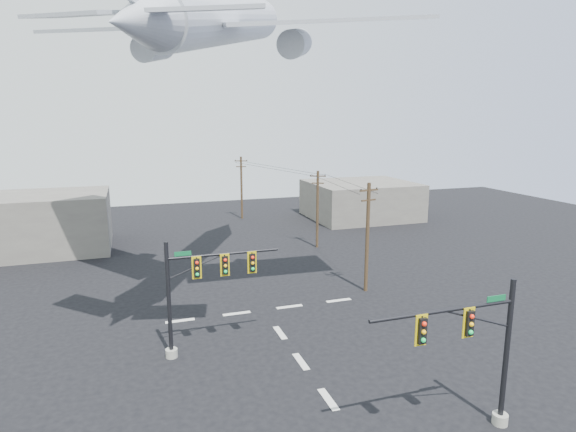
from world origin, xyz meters
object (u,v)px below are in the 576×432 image
object	(u,v)px
signal_mast_far	(198,290)
utility_pole_b	(317,208)
signal_mast_near	(479,354)
airliner	(222,21)
utility_pole_c	(241,186)
utility_pole_a	(367,235)

from	to	relation	value
signal_mast_far	utility_pole_b	bearing A→B (deg)	52.28
signal_mast_near	airliner	size ratio (longest dim) A/B	0.26
signal_mast_near	utility_pole_c	size ratio (longest dim) A/B	0.84
signal_mast_near	airliner	bearing A→B (deg)	110.18
signal_mast_far	signal_mast_near	bearing A→B (deg)	-46.75
airliner	utility_pole_b	bearing A→B (deg)	-15.76
signal_mast_near	airliner	xyz separation A→B (m)	(-7.10, 19.33, 16.57)
signal_mast_near	utility_pole_a	bearing A→B (deg)	77.86
utility_pole_c	signal_mast_near	bearing A→B (deg)	-72.19
utility_pole_b	signal_mast_far	bearing A→B (deg)	-104.54
signal_mast_far	utility_pole_c	xyz separation A→B (m)	(11.34, 37.66, 0.56)
signal_mast_near	signal_mast_far	xyz separation A→B (m)	(-10.54, 11.20, 0.18)
utility_pole_a	signal_mast_near	bearing A→B (deg)	-114.04
signal_mast_near	signal_mast_far	world-z (taller)	signal_mast_far
utility_pole_a	utility_pole_c	size ratio (longest dim) A/B	1.03
signal_mast_near	utility_pole_a	xyz separation A→B (m)	(3.79, 17.61, 0.85)
signal_mast_far	utility_pole_c	distance (m)	39.34
signal_mast_far	airliner	xyz separation A→B (m)	(3.43, 8.13, 16.39)
utility_pole_a	utility_pole_b	xyz separation A→B (m)	(1.27, 13.76, -0.27)
signal_mast_near	utility_pole_a	world-z (taller)	utility_pole_a
signal_mast_far	utility_pole_a	bearing A→B (deg)	24.09
utility_pole_c	airliner	distance (m)	34.43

